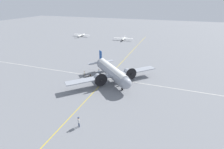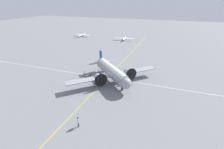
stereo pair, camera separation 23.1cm
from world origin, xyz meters
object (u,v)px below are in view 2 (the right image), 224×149
object	(u,v)px
ramp_agent	(84,73)
suitcase_near_door	(90,75)
light_aircraft_distant	(82,35)
airliner_main	(113,72)
crew_foreground	(78,121)
baggage_cart	(86,75)
passenger_boarding	(99,71)
light_aircraft_taxiing	(124,39)

from	to	relation	value
ramp_agent	suitcase_near_door	distance (m)	1.80
ramp_agent	light_aircraft_distant	bearing A→B (deg)	174.41
light_aircraft_distant	airliner_main	bearing A→B (deg)	-140.62
suitcase_near_door	airliner_main	bearing A→B (deg)	-99.28
airliner_main	crew_foreground	size ratio (longest dim) A/B	10.23
baggage_cart	passenger_boarding	bearing A→B (deg)	86.50
suitcase_near_door	light_aircraft_taxiing	distance (m)	46.93
passenger_boarding	light_aircraft_distant	xyz separation A→B (m)	(46.56, 31.46, -0.28)
crew_foreground	suitcase_near_door	distance (m)	21.03
light_aircraft_taxiing	light_aircraft_distant	bearing A→B (deg)	-97.77
suitcase_near_door	baggage_cart	size ratio (longest dim) A/B	0.26
suitcase_near_door	baggage_cart	world-z (taller)	baggage_cart
passenger_boarding	light_aircraft_distant	bearing A→B (deg)	168.54
baggage_cart	light_aircraft_taxiing	size ratio (longest dim) A/B	0.20
crew_foreground	light_aircraft_distant	xyz separation A→B (m)	(67.64, 37.20, -0.35)
crew_foreground	passenger_boarding	xyz separation A→B (m)	(21.09, 5.74, -0.07)
crew_foreground	light_aircraft_distant	bearing A→B (deg)	-21.55
airliner_main	suitcase_near_door	size ratio (longest dim) A/B	37.13
light_aircraft_distant	light_aircraft_taxiing	world-z (taller)	light_aircraft_distant
airliner_main	suitcase_near_door	world-z (taller)	airliner_main
crew_foreground	airliner_main	bearing A→B (deg)	-48.55
airliner_main	passenger_boarding	size ratio (longest dim) A/B	10.64
ramp_agent	light_aircraft_taxiing	xyz separation A→B (m)	(47.57, 2.90, -0.20)
baggage_cart	airliner_main	bearing A→B (deg)	47.59
ramp_agent	baggage_cart	xyz separation A→B (m)	(0.30, -0.32, -0.74)
ramp_agent	airliner_main	bearing A→B (deg)	52.34
airliner_main	light_aircraft_distant	world-z (taller)	airliner_main
passenger_boarding	ramp_agent	size ratio (longest dim) A/B	1.08
airliner_main	passenger_boarding	distance (m)	6.01
suitcase_near_door	baggage_cart	xyz separation A→B (m)	(-0.54, 1.07, 0.04)
crew_foreground	passenger_boarding	bearing A→B (deg)	-35.13
passenger_boarding	light_aircraft_taxiing	bearing A→B (deg)	142.30
ramp_agent	baggage_cart	distance (m)	0.86
passenger_boarding	ramp_agent	bearing A→B (deg)	-99.98
baggage_cart	light_aircraft_distant	xyz separation A→B (m)	(48.61, 28.47, 0.54)
passenger_boarding	light_aircraft_taxiing	size ratio (longest dim) A/B	0.18
airliner_main	suitcase_near_door	distance (m)	7.56
airliner_main	baggage_cart	xyz separation A→B (m)	(0.62, 8.15, -2.36)
suitcase_near_door	baggage_cart	distance (m)	1.20
light_aircraft_taxiing	baggage_cart	bearing A→B (deg)	-0.83
airliner_main	light_aircraft_taxiing	size ratio (longest dim) A/B	1.91
passenger_boarding	suitcase_near_door	world-z (taller)	passenger_boarding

